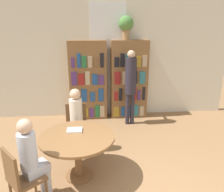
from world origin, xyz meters
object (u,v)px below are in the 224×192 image
(bookshelf_right, at_px, (129,80))
(flower_vase, at_px, (126,25))
(chair_left_side, at_px, (77,124))
(chair_near_camera, at_px, (20,177))
(bookshelf_left, at_px, (88,81))
(librarian_standing, at_px, (131,81))
(seated_reader_left, at_px, (76,118))
(seated_reader_right, at_px, (32,157))
(reading_table, at_px, (78,143))

(bookshelf_right, height_order, flower_vase, flower_vase)
(chair_left_side, bearing_deg, chair_near_camera, 63.00)
(bookshelf_left, relative_size, librarian_standing, 1.11)
(bookshelf_left, xyz_separation_m, bookshelf_right, (1.06, -0.00, 0.00))
(flower_vase, bearing_deg, seated_reader_left, -123.84)
(chair_left_side, xyz_separation_m, seated_reader_right, (-0.47, -1.40, 0.21))
(reading_table, bearing_deg, seated_reader_right, -138.83)
(bookshelf_right, height_order, seated_reader_left, bookshelf_right)
(chair_near_camera, height_order, chair_left_side, same)
(reading_table, bearing_deg, flower_vase, 66.14)
(bookshelf_left, height_order, chair_left_side, bookshelf_left)
(librarian_standing, bearing_deg, bookshelf_left, 153.74)
(seated_reader_left, bearing_deg, flower_vase, -129.01)
(bookshelf_right, height_order, chair_left_side, bookshelf_right)
(bookshelf_right, relative_size, librarian_standing, 1.11)
(bookshelf_right, distance_m, reading_table, 2.74)
(bookshelf_left, xyz_separation_m, flower_vase, (0.95, 0.00, 1.36))
(reading_table, distance_m, librarian_standing, 2.30)
(bookshelf_right, xyz_separation_m, seated_reader_left, (-1.25, -1.71, -0.29))
(reading_table, xyz_separation_m, librarian_standing, (1.14, 1.94, 0.49))
(chair_near_camera, height_order, librarian_standing, librarian_standing)
(chair_near_camera, bearing_deg, seated_reader_right, 90.00)
(flower_vase, xyz_separation_m, seated_reader_right, (-1.63, -2.92, -1.66))
(chair_left_side, bearing_deg, bookshelf_right, -134.97)
(flower_vase, relative_size, chair_left_side, 0.63)
(flower_vase, height_order, chair_near_camera, flower_vase)
(chair_left_side, distance_m, seated_reader_right, 1.49)
(flower_vase, bearing_deg, chair_left_side, -127.29)
(librarian_standing, bearing_deg, reading_table, -120.54)
(bookshelf_left, xyz_separation_m, reading_table, (-0.13, -2.44, -0.40))
(flower_vase, relative_size, chair_near_camera, 0.63)
(seated_reader_right, bearing_deg, seated_reader_left, 117.04)
(seated_reader_left, height_order, seated_reader_right, seated_reader_left)
(bookshelf_left, relative_size, chair_left_side, 2.24)
(chair_left_side, height_order, seated_reader_right, seated_reader_right)
(librarian_standing, bearing_deg, chair_left_side, -140.17)
(chair_near_camera, xyz_separation_m, seated_reader_left, (0.62, 1.34, 0.21))
(flower_vase, height_order, chair_left_side, flower_vase)
(librarian_standing, bearing_deg, seated_reader_right, -125.01)
(bookshelf_left, height_order, seated_reader_left, bookshelf_left)
(bookshelf_left, height_order, librarian_standing, bookshelf_left)
(chair_near_camera, xyz_separation_m, chair_left_side, (0.61, 1.52, 0.00))
(chair_left_side, bearing_deg, seated_reader_left, 90.00)
(bookshelf_right, bearing_deg, flower_vase, 177.45)
(chair_near_camera, bearing_deg, reading_table, 90.00)
(bookshelf_left, xyz_separation_m, chair_left_side, (-0.21, -1.52, -0.50))
(seated_reader_left, height_order, librarian_standing, librarian_standing)
(bookshelf_right, bearing_deg, chair_left_side, -129.80)
(chair_left_side, relative_size, seated_reader_left, 0.71)
(chair_near_camera, bearing_deg, bookshelf_left, 123.78)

